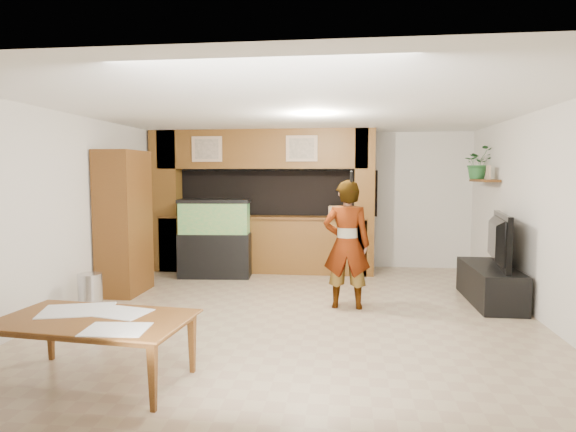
# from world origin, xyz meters

# --- Properties ---
(floor) EXTENTS (6.50, 6.50, 0.00)m
(floor) POSITION_xyz_m (0.00, 0.00, 0.00)
(floor) COLOR tan
(floor) RESTS_ON ground
(ceiling) EXTENTS (6.50, 6.50, 0.00)m
(ceiling) POSITION_xyz_m (0.00, 0.00, 2.60)
(ceiling) COLOR white
(ceiling) RESTS_ON wall_back
(wall_back) EXTENTS (6.00, 0.00, 6.00)m
(wall_back) POSITION_xyz_m (0.00, 3.25, 1.30)
(wall_back) COLOR beige
(wall_back) RESTS_ON floor
(wall_left) EXTENTS (0.00, 6.50, 6.50)m
(wall_left) POSITION_xyz_m (-3.00, 0.00, 1.30)
(wall_left) COLOR beige
(wall_left) RESTS_ON floor
(wall_right) EXTENTS (0.00, 6.50, 6.50)m
(wall_right) POSITION_xyz_m (3.00, 0.00, 1.30)
(wall_right) COLOR beige
(wall_right) RESTS_ON floor
(partition) EXTENTS (4.20, 0.99, 2.60)m
(partition) POSITION_xyz_m (-0.95, 2.64, 1.31)
(partition) COLOR brown
(partition) RESTS_ON floor
(wall_clock) EXTENTS (0.05, 0.25, 0.25)m
(wall_clock) POSITION_xyz_m (-2.97, 1.00, 1.90)
(wall_clock) COLOR black
(wall_clock) RESTS_ON wall_left
(wall_shelf) EXTENTS (0.25, 0.90, 0.04)m
(wall_shelf) POSITION_xyz_m (2.85, 1.95, 1.70)
(wall_shelf) COLOR brown
(wall_shelf) RESTS_ON wall_right
(pantry_cabinet) EXTENTS (0.54, 0.88, 2.16)m
(pantry_cabinet) POSITION_xyz_m (-2.70, 0.70, 1.08)
(pantry_cabinet) COLOR brown
(pantry_cabinet) RESTS_ON floor
(trash_can) EXTENTS (0.30, 0.30, 0.55)m
(trash_can) POSITION_xyz_m (-2.59, -0.52, 0.27)
(trash_can) COLOR #B2B2B7
(trash_can) RESTS_ON floor
(aquarium) EXTENTS (1.23, 0.46, 1.37)m
(aquarium) POSITION_xyz_m (-1.64, 1.95, 0.67)
(aquarium) COLOR black
(aquarium) RESTS_ON floor
(tv_stand) EXTENTS (0.57, 1.55, 0.52)m
(tv_stand) POSITION_xyz_m (2.65, 0.78, 0.26)
(tv_stand) COLOR black
(tv_stand) RESTS_ON floor
(television) EXTENTS (0.37, 1.31, 0.75)m
(television) POSITION_xyz_m (2.65, 0.78, 0.89)
(television) COLOR black
(television) RESTS_ON tv_stand
(photo_frame) EXTENTS (0.03, 0.16, 0.22)m
(photo_frame) POSITION_xyz_m (2.85, 1.74, 1.83)
(photo_frame) COLOR tan
(photo_frame) RESTS_ON wall_shelf
(potted_plant) EXTENTS (0.61, 0.57, 0.55)m
(potted_plant) POSITION_xyz_m (2.82, 2.25, 1.99)
(potted_plant) COLOR #255C2B
(potted_plant) RESTS_ON wall_shelf
(person) EXTENTS (0.64, 0.44, 1.73)m
(person) POSITION_xyz_m (0.64, 0.27, 0.86)
(person) COLOR #A08557
(person) RESTS_ON floor
(microphone) EXTENTS (0.03, 0.10, 0.15)m
(microphone) POSITION_xyz_m (0.69, 0.11, 1.77)
(microphone) COLOR black
(microphone) RESTS_ON person
(dining_table) EXTENTS (1.71, 1.05, 0.57)m
(dining_table) POSITION_xyz_m (-1.53, -2.39, 0.29)
(dining_table) COLOR brown
(dining_table) RESTS_ON floor
(newspaper_a) EXTENTS (0.52, 0.40, 0.01)m
(newspaper_a) POSITION_xyz_m (-1.19, -2.64, 0.58)
(newspaper_a) COLOR silver
(newspaper_a) RESTS_ON dining_table
(newspaper_b) EXTENTS (0.72, 0.61, 0.01)m
(newspaper_b) POSITION_xyz_m (-1.79, -2.17, 0.58)
(newspaper_b) COLOR silver
(newspaper_b) RESTS_ON dining_table
(newspaper_c) EXTENTS (0.56, 0.46, 0.01)m
(newspaper_c) POSITION_xyz_m (-1.38, -2.19, 0.58)
(newspaper_c) COLOR silver
(newspaper_c) RESTS_ON dining_table
(counter_box) EXTENTS (0.31, 0.22, 0.20)m
(counter_box) POSITION_xyz_m (0.47, 2.45, 1.14)
(counter_box) COLOR tan
(counter_box) RESTS_ON partition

